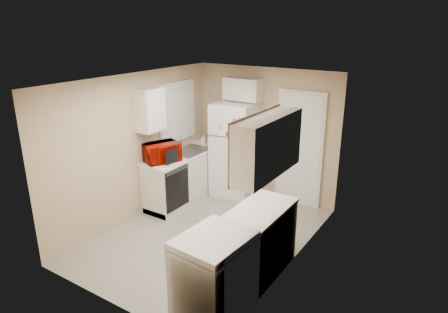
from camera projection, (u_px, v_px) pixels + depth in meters
The scene contains 19 objects.
floor at pixel (207, 235), 6.21m from camera, with size 3.80×3.80×0.00m, color #AFAAA0.
ceiling at pixel (204, 80), 5.44m from camera, with size 3.80×3.80×0.00m, color white.
wall_left at pixel (136, 147), 6.54m from camera, with size 3.80×3.80×0.00m, color tan.
wall_right at pixel (295, 182), 5.11m from camera, with size 3.80×3.80×0.00m, color tan.
wall_back at pixel (265, 133), 7.34m from camera, with size 2.80×2.80×0.00m, color tan.
wall_front at pixel (104, 212), 4.31m from camera, with size 2.80×2.80×0.00m, color tan.
left_counter at pixel (186, 176), 7.35m from camera, with size 0.60×1.80×0.90m, color silver.
dishwasher at pixel (177, 188), 6.71m from camera, with size 0.03×0.58×0.72m, color black.
sink at pixel (190, 153), 7.34m from camera, with size 0.54×0.74×0.16m, color gray.
microwave at pixel (161, 153), 6.73m from camera, with size 0.32×0.58×0.38m, color #870A00.
soap_bottle at pixel (203, 139), 7.71m from camera, with size 0.09×0.09×0.19m, color white.
window_blinds at pixel (177, 112), 7.23m from camera, with size 0.10×0.98×1.08m, color silver.
upper_cabinet_left at pixel (150, 110), 6.45m from camera, with size 0.30×0.45×0.70m, color silver.
refrigerator at pixel (235, 150), 7.41m from camera, with size 0.73×0.71×1.78m, color white.
cabinet_over_fridge at pixel (243, 89), 7.17m from camera, with size 0.70×0.30×0.40m, color silver.
interior_door at pixel (299, 150), 7.00m from camera, with size 0.86×0.06×2.08m, color white.
right_counter at pixel (242, 255), 4.87m from camera, with size 0.60×2.00×0.90m, color silver.
stove at pixel (214, 276), 4.39m from camera, with size 0.66×0.82×1.00m, color white.
upper_cabinet_right at pixel (268, 146), 4.59m from camera, with size 0.30×1.20×0.70m, color silver.
Camera 1 is at (3.20, -4.46, 3.16)m, focal length 32.00 mm.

